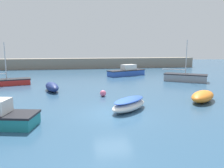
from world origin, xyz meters
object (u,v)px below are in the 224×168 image
sailboat_short_mast (7,82)px  rowboat_with_red_cover (129,104)px  cabin_cruiser_white (127,72)px  sailboat_twin_hulled (185,77)px  mooring_buoy_pink (103,93)px  rowboat_white_midwater (52,87)px  open_tender_yellow (203,96)px

sailboat_short_mast → rowboat_with_red_cover: size_ratio=1.53×
sailboat_short_mast → cabin_cruiser_white: bearing=7.4°
sailboat_twin_hulled → mooring_buoy_pink: size_ratio=9.85×
rowboat_white_midwater → sailboat_twin_hulled: bearing=86.8°
open_tender_yellow → cabin_cruiser_white: cabin_cruiser_white is taller
mooring_buoy_pink → cabin_cruiser_white: bearing=68.2°
open_tender_yellow → rowboat_white_midwater: (-12.61, 6.60, 0.00)m
rowboat_white_midwater → cabin_cruiser_white: bearing=120.0°
cabin_cruiser_white → mooring_buoy_pink: size_ratio=11.50×
sailboat_twin_hulled → cabin_cruiser_white: sailboat_twin_hulled is taller
sailboat_short_mast → sailboat_twin_hulled: bearing=-16.0°
sailboat_short_mast → rowboat_with_red_cover: (11.61, -12.61, 0.05)m
rowboat_white_midwater → mooring_buoy_pink: size_ratio=6.61×
open_tender_yellow → mooring_buoy_pink: bearing=113.6°
cabin_cruiser_white → open_tender_yellow: bearing=74.4°
rowboat_with_red_cover → mooring_buoy_pink: bearing=-118.4°
sailboat_twin_hulled → cabin_cruiser_white: 9.37m
sailboat_short_mast → mooring_buoy_pink: bearing=-51.0°
cabin_cruiser_white → mooring_buoy_pink: cabin_cruiser_white is taller
open_tender_yellow → cabin_cruiser_white: bearing=53.6°
sailboat_short_mast → mooring_buoy_pink: 13.03m
rowboat_with_red_cover → mooring_buoy_pink: rowboat_with_red_cover is taller
rowboat_with_red_cover → rowboat_white_midwater: bearing=-96.1°
sailboat_twin_hulled → rowboat_white_midwater: size_ratio=1.49×
cabin_cruiser_white → mooring_buoy_pink: bearing=45.4°
cabin_cruiser_white → sailboat_short_mast: size_ratio=1.17×
cabin_cruiser_white → sailboat_short_mast: (-16.03, -6.23, -0.24)m
sailboat_twin_hulled → sailboat_short_mast: (-22.19, 0.83, -0.12)m
sailboat_twin_hulled → cabin_cruiser_white: (-6.16, 7.06, 0.13)m
cabin_cruiser_white → rowboat_with_red_cover: cabin_cruiser_white is taller
rowboat_white_midwater → mooring_buoy_pink: (4.80, -3.30, -0.16)m
mooring_buoy_pink → open_tender_yellow: bearing=-22.9°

